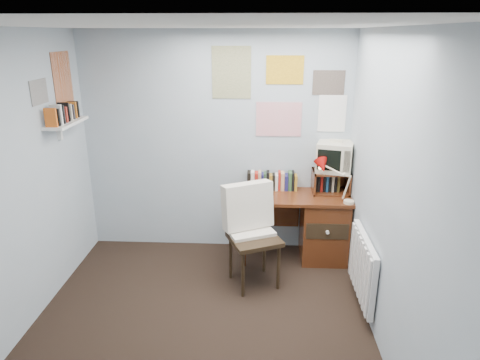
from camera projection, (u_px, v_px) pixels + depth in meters
The scene contains 14 objects.
ground at pixel (198, 340), 3.60m from camera, with size 3.50×3.50×0.00m, color black.
back_wall at pixel (216, 145), 4.85m from camera, with size 3.00×0.02×2.50m, color #A5B1BD.
right_wall at pixel (396, 207), 3.12m from camera, with size 0.02×3.50×2.50m, color #A5B1BD.
ceiling at pixel (185, 25), 2.79m from camera, with size 3.00×3.50×0.02m, color white.
desk at pixel (318, 225), 4.81m from camera, with size 1.20×0.55×0.76m.
desk_chair at pixel (254, 239), 4.27m from camera, with size 0.51×0.49×1.00m, color black.
desk_lamp at pixel (350, 185), 4.42m from camera, with size 0.28×0.24×0.40m, color #B10F0B.
tv_riser at pixel (331, 182), 4.75m from camera, with size 0.40×0.30×0.25m, color #522712.
crt_tv at pixel (335, 155), 4.67m from camera, with size 0.37×0.34×0.35m, color beige.
book_row at pixel (274, 180), 4.85m from camera, with size 0.60×0.14×0.22m, color #522712.
radiator at pixel (363, 267), 3.91m from camera, with size 0.09×0.80×0.60m, color white.
wall_shelf at pixel (66, 123), 4.18m from camera, with size 0.20×0.62×0.24m, color white.
posters_back at pixel (280, 92), 4.61m from camera, with size 1.20×0.01×0.90m, color white.
posters_left at pixel (51, 83), 4.06m from camera, with size 0.01×0.70×0.60m, color white.
Camera 1 is at (0.51, -2.94, 2.45)m, focal length 32.00 mm.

